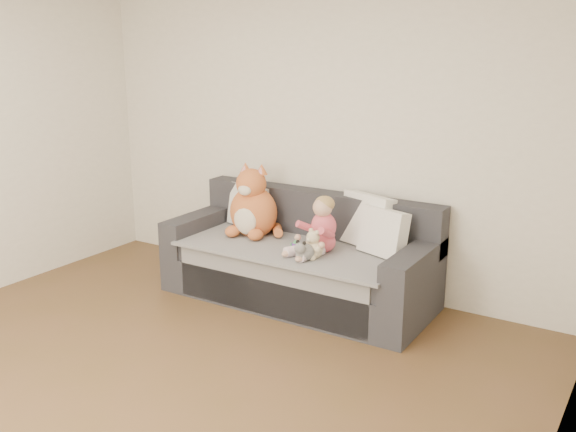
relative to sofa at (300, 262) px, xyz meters
The scene contains 10 objects.
room_shell 1.92m from the sofa, 92.54° to the right, with size 5.00×5.00×5.00m.
sofa is the anchor object (origin of this frame).
cushion_left 0.77m from the sofa, 163.04° to the left, with size 0.44×0.28×0.39m.
cushion_right_back 0.65m from the sofa, 27.05° to the left, with size 0.50×0.35×0.43m.
cushion_right_front 0.77m from the sofa, ahead, with size 0.43×0.30×0.38m.
toddler 0.44m from the sofa, 24.28° to the right, with size 0.32×0.46×0.45m.
plush_cat 0.62m from the sofa, behind, with size 0.52×0.46×0.64m.
teddy_bear 0.45m from the sofa, 44.09° to the right, with size 0.18×0.15×0.23m.
plush_cow 0.48m from the sofa, 55.00° to the right, with size 0.14×0.22×0.17m.
sippy_cup 0.33m from the sofa, 67.88° to the right, with size 0.10×0.06×0.11m.
Camera 1 is at (2.62, -2.23, 2.06)m, focal length 40.00 mm.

